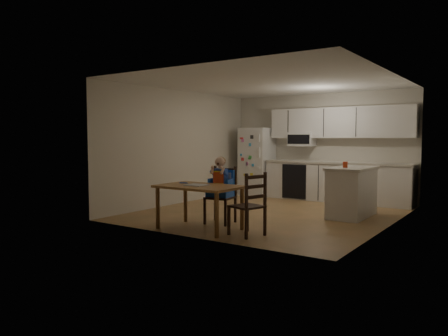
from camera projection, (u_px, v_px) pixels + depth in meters
room at (282, 148)px, 8.79m from camera, size 4.52×5.01×2.51m
refrigerator at (257, 162)px, 11.06m from camera, size 0.72×0.70×1.70m
kitchen_run at (336, 163)px, 9.98m from camera, size 3.37×0.62×2.15m
kitchen_island at (352, 192)px, 8.03m from camera, size 0.65×1.24×0.92m
red_cup at (345, 165)px, 7.89m from camera, size 0.09×0.09×0.11m
dining_table at (200, 191)px, 6.92m from camera, size 1.31×0.84×0.70m
napkin at (196, 185)px, 6.92m from camera, size 0.32×0.28×0.01m
toddler_spoon at (183, 183)px, 7.23m from camera, size 0.12×0.06×0.02m
chair_booster at (221, 183)px, 7.43m from camera, size 0.49×0.49×1.14m
chair_side at (251, 200)px, 6.42m from camera, size 0.51×0.51×0.95m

